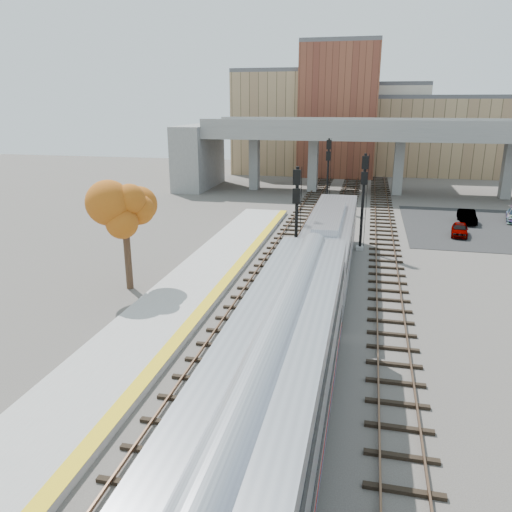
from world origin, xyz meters
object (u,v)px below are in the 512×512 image
at_px(car_a, 460,229).
at_px(coach, 258,454).
at_px(tree, 124,211).
at_px(signal_mast_mid, 363,202).
at_px(car_b, 467,217).
at_px(signal_mast_far, 328,173).
at_px(locomotive, 329,243).
at_px(signal_mast_near, 296,224).

bearing_deg(car_a, coach, -98.14).
bearing_deg(tree, signal_mast_mid, 40.46).
bearing_deg(car_b, coach, -106.43).
height_order(tree, car_a, tree).
xyz_separation_m(signal_mast_far, car_a, (12.67, -9.55, -3.35)).
relative_size(locomotive, signal_mast_mid, 2.47).
xyz_separation_m(locomotive, signal_mast_mid, (2.00, 6.62, 1.67)).
bearing_deg(coach, car_a, 73.48).
relative_size(signal_mast_near, signal_mast_mid, 0.98).
height_order(signal_mast_near, car_b, signal_mast_near).
bearing_deg(signal_mast_mid, car_a, 36.78).
distance_m(signal_mast_mid, car_a, 11.20).
bearing_deg(car_a, car_b, 82.80).
xyz_separation_m(coach, signal_mast_mid, (2.00, 29.22, 1.15)).
height_order(coach, car_b, coach).
xyz_separation_m(signal_mast_mid, car_a, (8.57, 6.41, -3.32)).
height_order(signal_mast_far, tree, signal_mast_far).
relative_size(locomotive, signal_mast_far, 2.46).
bearing_deg(signal_mast_mid, coach, -93.92).
bearing_deg(signal_mast_mid, tree, -139.54).
distance_m(locomotive, car_b, 22.11).
distance_m(locomotive, coach, 22.61).
xyz_separation_m(signal_mast_near, car_b, (14.18, 20.04, -3.17)).
xyz_separation_m(tree, car_b, (24.31, 23.97, -4.36)).
bearing_deg(signal_mast_far, tree, -109.83).
relative_size(signal_mast_near, car_b, 1.93).
relative_size(locomotive, coach, 0.76).
distance_m(signal_mast_far, tree, 29.88).
xyz_separation_m(locomotive, car_a, (10.57, 13.02, -1.65)).
distance_m(tree, car_b, 34.42).
relative_size(locomotive, car_b, 4.85).
distance_m(coach, car_a, 37.23).
bearing_deg(signal_mast_far, car_b, -16.18).
relative_size(coach, tree, 3.67).
height_order(coach, signal_mast_mid, signal_mast_mid).
xyz_separation_m(signal_mast_mid, signal_mast_far, (-4.10, 15.95, 0.03)).
bearing_deg(signal_mast_near, signal_mast_mid, 63.45).
distance_m(locomotive, tree, 13.70).
relative_size(coach, signal_mast_near, 3.30).
bearing_deg(coach, signal_mast_near, 95.71).
distance_m(signal_mast_far, car_a, 16.21).
distance_m(signal_mast_near, car_b, 24.76).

